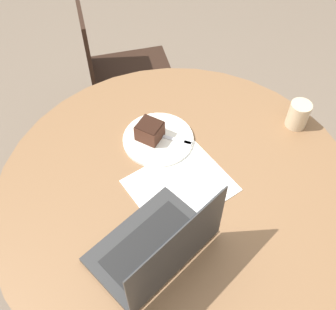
{
  "coord_description": "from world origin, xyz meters",
  "views": [
    {
      "loc": [
        0.34,
        0.62,
        1.81
      ],
      "look_at": [
        -0.01,
        -0.1,
        0.79
      ],
      "focal_mm": 42.0,
      "sensor_mm": 36.0,
      "label": 1
    }
  ],
  "objects": [
    {
      "name": "ground_plane",
      "position": [
        0.0,
        0.0,
        0.0
      ],
      "size": [
        12.0,
        12.0,
        0.0
      ],
      "primitive_type": "plane",
      "color": "#6B5B4C"
    },
    {
      "name": "dining_table",
      "position": [
        0.0,
        0.0,
        0.6
      ],
      "size": [
        1.19,
        1.19,
        0.75
      ],
      "color": "brown",
      "rests_on": "ground_plane"
    },
    {
      "name": "chair",
      "position": [
        -0.12,
        -0.89,
        0.48
      ],
      "size": [
        0.5,
        0.5,
        0.91
      ],
      "rotation": [
        0.0,
        0.0,
        7.65
      ],
      "color": "black",
      "rests_on": "ground_plane"
    },
    {
      "name": "paper_document",
      "position": [
        -0.01,
        -0.0,
        0.75
      ],
      "size": [
        0.34,
        0.3,
        0.0
      ],
      "rotation": [
        0.0,
        0.0,
        0.16
      ],
      "color": "white",
      "rests_on": "dining_table"
    },
    {
      "name": "plate",
      "position": [
        -0.02,
        -0.21,
        0.75
      ],
      "size": [
        0.25,
        0.25,
        0.01
      ],
      "color": "silver",
      "rests_on": "dining_table"
    },
    {
      "name": "cake_slice",
      "position": [
        -0.0,
        -0.23,
        0.79
      ],
      "size": [
        0.11,
        0.11,
        0.07
      ],
      "rotation": [
        0.0,
        0.0,
        0.61
      ],
      "color": "#472619",
      "rests_on": "plate"
    },
    {
      "name": "fork",
      "position": [
        -0.07,
        -0.18,
        0.76
      ],
      "size": [
        0.13,
        0.14,
        0.0
      ],
      "rotation": [
        0.0,
        0.0,
        8.63
      ],
      "color": "silver",
      "rests_on": "plate"
    },
    {
      "name": "coffee_glass",
      "position": [
        -0.51,
        -0.06,
        0.8
      ],
      "size": [
        0.08,
        0.08,
        0.1
      ],
      "color": "#C6AD89",
      "rests_on": "dining_table"
    },
    {
      "name": "laptop",
      "position": [
        0.16,
        0.18,
        0.79
      ],
      "size": [
        0.4,
        0.32,
        0.25
      ],
      "rotation": [
        0.0,
        0.0,
        3.48
      ],
      "color": "#2D2D2D",
      "rests_on": "dining_table"
    }
  ]
}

